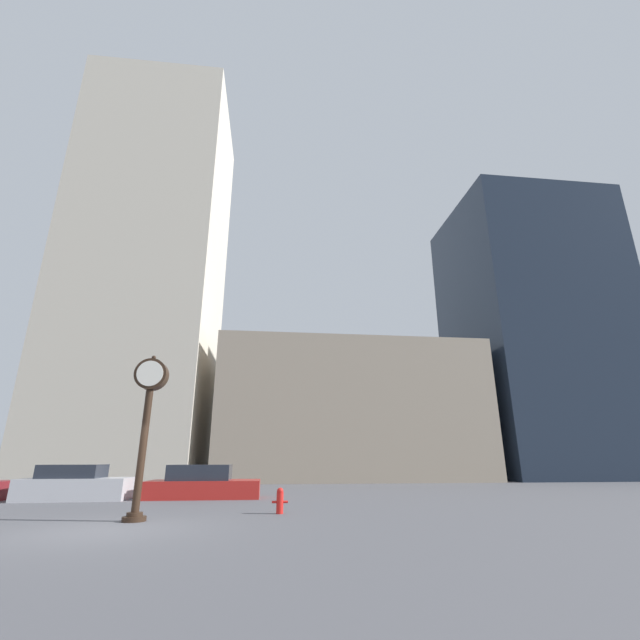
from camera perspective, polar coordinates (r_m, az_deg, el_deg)
The scene contains 8 objects.
ground_plane at distance 11.94m, azimuth -27.23°, elevation -23.71°, with size 200.00×200.00×0.00m, color #515156.
building_tall_tower at distance 39.87m, azimuth -21.64°, elevation 5.99°, with size 11.18×12.00×33.80m.
building_storefront_row at distance 35.95m, azimuth 3.46°, elevation -12.36°, with size 19.95×12.00×10.12m.
building_glass_modern at distance 43.89m, azimuth 26.52°, elevation -1.72°, with size 13.04×12.00×24.85m.
street_clock at distance 13.25m, azimuth -21.99°, elevation -10.78°, with size 0.89×0.61×4.44m.
car_silver at distance 20.62m, azimuth -29.85°, elevation -18.53°, with size 4.06×1.93×1.34m.
car_red at distance 19.67m, azimuth -15.29°, elevation -20.36°, with size 4.54×1.92×1.32m.
fire_hydrant_near at distance 13.96m, azimuth -5.36°, elevation -22.82°, with size 0.48×0.21×0.73m.
Camera 1 is at (3.73, -11.23, 1.57)m, focal length 24.00 mm.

